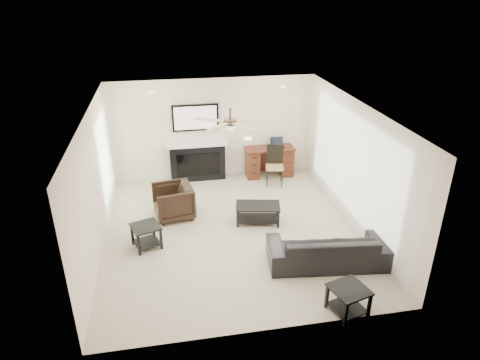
{
  "coord_description": "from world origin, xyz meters",
  "views": [
    {
      "loc": [
        -1.17,
        -7.27,
        4.58
      ],
      "look_at": [
        0.19,
        0.14,
        1.05
      ],
      "focal_mm": 32.0,
      "sensor_mm": 36.0,
      "label": 1
    }
  ],
  "objects_px": {
    "coffee_table": "(258,214)",
    "fireplace_unit": "(197,144)",
    "desk": "(269,161)",
    "sofa": "(328,248)",
    "armchair": "(173,201)"
  },
  "relations": [
    {
      "from": "armchair",
      "to": "fireplace_unit",
      "type": "xyz_separation_m",
      "value": [
        0.68,
        1.79,
        0.59
      ]
    },
    {
      "from": "armchair",
      "to": "desk",
      "type": "xyz_separation_m",
      "value": [
        2.5,
        1.72,
        0.02
      ]
    },
    {
      "from": "coffee_table",
      "to": "fireplace_unit",
      "type": "bearing_deg",
      "value": 124.81
    },
    {
      "from": "sofa",
      "to": "fireplace_unit",
      "type": "xyz_separation_m",
      "value": [
        -1.92,
        3.94,
        0.65
      ]
    },
    {
      "from": "armchair",
      "to": "desk",
      "type": "relative_size",
      "value": 0.65
    },
    {
      "from": "desk",
      "to": "coffee_table",
      "type": "bearing_deg",
      "value": -109.36
    },
    {
      "from": "fireplace_unit",
      "to": "sofa",
      "type": "bearing_deg",
      "value": -64.07
    },
    {
      "from": "sofa",
      "to": "coffee_table",
      "type": "xyz_separation_m",
      "value": [
        -0.9,
        1.6,
        -0.1
      ]
    },
    {
      "from": "sofa",
      "to": "coffee_table",
      "type": "distance_m",
      "value": 1.84
    },
    {
      "from": "fireplace_unit",
      "to": "armchair",
      "type": "bearing_deg",
      "value": -110.92
    },
    {
      "from": "armchair",
      "to": "coffee_table",
      "type": "relative_size",
      "value": 0.88
    },
    {
      "from": "fireplace_unit",
      "to": "desk",
      "type": "height_order",
      "value": "fireplace_unit"
    },
    {
      "from": "armchair",
      "to": "coffee_table",
      "type": "distance_m",
      "value": 1.79
    },
    {
      "from": "sofa",
      "to": "desk",
      "type": "relative_size",
      "value": 1.71
    },
    {
      "from": "sofa",
      "to": "armchair",
      "type": "distance_m",
      "value": 3.37
    }
  ]
}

